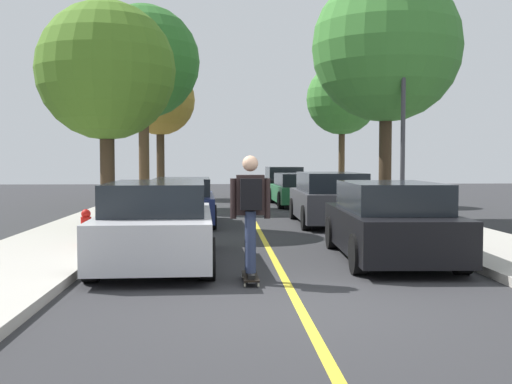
{
  "coord_description": "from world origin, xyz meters",
  "views": [
    {
      "loc": [
        -0.92,
        -7.48,
        1.76
      ],
      "look_at": [
        -0.16,
        6.65,
        1.05
      ],
      "focal_mm": 43.53,
      "sensor_mm": 36.0,
      "label": 1
    }
  ],
  "objects_px": {
    "parked_car_right_nearest": "(389,222)",
    "parked_car_right_farthest": "(284,183)",
    "parked_car_right_far": "(298,189)",
    "street_tree_left_near": "(143,62)",
    "skateboard": "(250,276)",
    "street_tree_left_nearest": "(106,71)",
    "fire_hydrant": "(86,228)",
    "streetlamp": "(403,93)",
    "street_tree_right_near": "(342,99)",
    "street_tree_left_far": "(160,101)",
    "street_tree_right_nearest": "(386,48)",
    "parked_car_left_nearest": "(157,223)",
    "skateboarder": "(250,207)",
    "parked_car_right_near": "(329,199)",
    "parked_car_left_near": "(182,201)"
  },
  "relations": [
    {
      "from": "parked_car_right_nearest",
      "to": "parked_car_right_farthest",
      "type": "relative_size",
      "value": 1.0
    },
    {
      "from": "parked_car_right_farthest",
      "to": "street_tree_right_nearest",
      "type": "relative_size",
      "value": 0.62
    },
    {
      "from": "parked_car_left_near",
      "to": "fire_hydrant",
      "type": "bearing_deg",
      "value": -105.78
    },
    {
      "from": "parked_car_left_nearest",
      "to": "parked_car_right_nearest",
      "type": "relative_size",
      "value": 1.05
    },
    {
      "from": "street_tree_left_nearest",
      "to": "street_tree_left_far",
      "type": "xyz_separation_m",
      "value": [
        0.0,
        13.39,
        0.56
      ]
    },
    {
      "from": "parked_car_right_farthest",
      "to": "street_tree_right_near",
      "type": "distance_m",
      "value": 6.73
    },
    {
      "from": "parked_car_left_near",
      "to": "skateboard",
      "type": "distance_m",
      "value": 8.54
    },
    {
      "from": "parked_car_right_farthest",
      "to": "street_tree_left_nearest",
      "type": "xyz_separation_m",
      "value": [
        -5.84,
        -14.17,
        3.26
      ]
    },
    {
      "from": "parked_car_right_far",
      "to": "skateboarder",
      "type": "height_order",
      "value": "skateboarder"
    },
    {
      "from": "street_tree_left_nearest",
      "to": "fire_hydrant",
      "type": "height_order",
      "value": "street_tree_left_nearest"
    },
    {
      "from": "parked_car_left_nearest",
      "to": "parked_car_right_near",
      "type": "bearing_deg",
      "value": 57.46
    },
    {
      "from": "parked_car_right_farthest",
      "to": "skateboard",
      "type": "xyz_separation_m",
      "value": [
        -2.56,
        -20.95,
        -0.63
      ]
    },
    {
      "from": "parked_car_right_farthest",
      "to": "street_tree_left_far",
      "type": "bearing_deg",
      "value": -172.42
    },
    {
      "from": "parked_car_right_far",
      "to": "street_tree_left_near",
      "type": "xyz_separation_m",
      "value": [
        -5.84,
        -1.24,
        4.71
      ]
    },
    {
      "from": "fire_hydrant",
      "to": "parked_car_right_farthest",
      "type": "bearing_deg",
      "value": 72.67
    },
    {
      "from": "parked_car_right_far",
      "to": "street_tree_left_near",
      "type": "height_order",
      "value": "street_tree_left_near"
    },
    {
      "from": "street_tree_left_far",
      "to": "parked_car_left_near",
      "type": "bearing_deg",
      "value": -81.51
    },
    {
      "from": "parked_car_right_near",
      "to": "parked_car_left_nearest",
      "type": "bearing_deg",
      "value": -122.54
    },
    {
      "from": "fire_hydrant",
      "to": "street_tree_right_near",
      "type": "bearing_deg",
      "value": 59.34
    },
    {
      "from": "parked_car_right_far",
      "to": "street_tree_left_near",
      "type": "bearing_deg",
      "value": -168.04
    },
    {
      "from": "street_tree_right_nearest",
      "to": "parked_car_right_farthest",
      "type": "bearing_deg",
      "value": 98.29
    },
    {
      "from": "parked_car_right_farthest",
      "to": "parked_car_right_far",
      "type": "bearing_deg",
      "value": -89.98
    },
    {
      "from": "street_tree_right_near",
      "to": "skateboarder",
      "type": "xyz_separation_m",
      "value": [
        -4.32,
        -15.49,
        -3.09
      ]
    },
    {
      "from": "parked_car_left_nearest",
      "to": "street_tree_left_near",
      "type": "xyz_separation_m",
      "value": [
        -1.76,
        12.34,
        4.66
      ]
    },
    {
      "from": "parked_car_left_near",
      "to": "parked_car_right_far",
      "type": "height_order",
      "value": "parked_car_left_near"
    },
    {
      "from": "skateboarder",
      "to": "parked_car_left_nearest",
      "type": "bearing_deg",
      "value": 130.54
    },
    {
      "from": "street_tree_left_nearest",
      "to": "street_tree_left_far",
      "type": "distance_m",
      "value": 13.4
    },
    {
      "from": "parked_car_right_near",
      "to": "parked_car_right_far",
      "type": "height_order",
      "value": "parked_car_right_near"
    },
    {
      "from": "parked_car_right_nearest",
      "to": "streetlamp",
      "type": "bearing_deg",
      "value": 71.32
    },
    {
      "from": "street_tree_left_nearest",
      "to": "streetlamp",
      "type": "xyz_separation_m",
      "value": [
        7.59,
        0.31,
        -0.46
      ]
    },
    {
      "from": "parked_car_left_near",
      "to": "parked_car_right_far",
      "type": "distance_m",
      "value": 8.04
    },
    {
      "from": "fire_hydrant",
      "to": "street_tree_left_near",
      "type": "bearing_deg",
      "value": 91.35
    },
    {
      "from": "parked_car_right_far",
      "to": "streetlamp",
      "type": "relative_size",
      "value": 0.77
    },
    {
      "from": "parked_car_right_far",
      "to": "street_tree_right_nearest",
      "type": "bearing_deg",
      "value": -74.76
    },
    {
      "from": "parked_car_left_nearest",
      "to": "street_tree_right_near",
      "type": "height_order",
      "value": "street_tree_right_near"
    },
    {
      "from": "parked_car_right_farthest",
      "to": "skateboard",
      "type": "relative_size",
      "value": 5.17
    },
    {
      "from": "parked_car_right_far",
      "to": "street_tree_left_nearest",
      "type": "xyz_separation_m",
      "value": [
        -5.84,
        -8.54,
        3.34
      ]
    },
    {
      "from": "parked_car_right_nearest",
      "to": "parked_car_right_farthest",
      "type": "xyz_separation_m",
      "value": [
        0.0,
        19.04,
        0.04
      ]
    },
    {
      "from": "fire_hydrant",
      "to": "parked_car_left_near",
      "type": "bearing_deg",
      "value": 74.22
    },
    {
      "from": "streetlamp",
      "to": "skateboarder",
      "type": "xyz_separation_m",
      "value": [
        -4.31,
        -7.12,
        -2.43
      ]
    },
    {
      "from": "street_tree_left_near",
      "to": "streetlamp",
      "type": "bearing_deg",
      "value": -42.68
    },
    {
      "from": "parked_car_right_far",
      "to": "street_tree_left_far",
      "type": "relative_size",
      "value": 0.76
    },
    {
      "from": "parked_car_right_nearest",
      "to": "skateboarder",
      "type": "relative_size",
      "value": 2.49
    },
    {
      "from": "parked_car_right_near",
      "to": "street_tree_right_near",
      "type": "relative_size",
      "value": 0.82
    },
    {
      "from": "street_tree_left_far",
      "to": "skateboarder",
      "type": "height_order",
      "value": "street_tree_left_far"
    },
    {
      "from": "parked_car_left_nearest",
      "to": "street_tree_left_far",
      "type": "xyz_separation_m",
      "value": [
        -1.76,
        18.43,
        3.84
      ]
    },
    {
      "from": "skateboarder",
      "to": "street_tree_left_near",
      "type": "bearing_deg",
      "value": 103.06
    },
    {
      "from": "parked_car_left_nearest",
      "to": "street_tree_right_nearest",
      "type": "xyz_separation_m",
      "value": [
        5.84,
        7.13,
        4.32
      ]
    },
    {
      "from": "parked_car_right_farthest",
      "to": "skateboard",
      "type": "height_order",
      "value": "parked_car_right_farthest"
    },
    {
      "from": "fire_hydrant",
      "to": "parked_car_right_nearest",
      "type": "bearing_deg",
      "value": -11.89
    }
  ]
}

